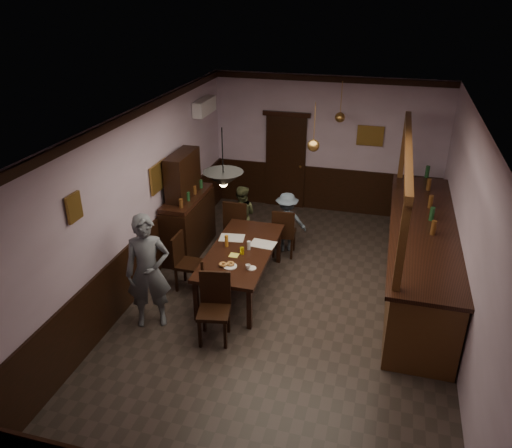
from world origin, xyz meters
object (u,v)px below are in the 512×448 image
(bar_counter, at_px, (419,256))
(chair_near, at_px, (214,304))
(pendant_iron, at_px, (223,179))
(soda_can, at_px, (242,251))
(person_seated_left, at_px, (241,216))
(coffee_cup, at_px, (248,267))
(sideboard, at_px, (187,214))
(person_standing, at_px, (148,272))
(pendant_brass_far, at_px, (340,118))
(chair_far_right, at_px, (284,231))
(pendant_brass_mid, at_px, (313,146))
(chair_side, at_px, (185,259))
(dining_table, at_px, (241,253))
(person_seated_right, at_px, (287,222))
(chair_far_left, at_px, (237,223))

(bar_counter, bearing_deg, chair_near, -143.72)
(pendant_iron, bearing_deg, soda_can, 85.60)
(person_seated_left, xyz_separation_m, coffee_cup, (0.75, -2.13, 0.19))
(chair_near, relative_size, sideboard, 0.52)
(chair_near, height_order, person_standing, person_standing)
(pendant_iron, height_order, pendant_brass_far, same)
(chair_far_right, height_order, pendant_brass_far, pendant_brass_far)
(coffee_cup, bearing_deg, person_seated_left, 108.90)
(chair_far_right, xyz_separation_m, sideboard, (-1.80, -0.28, 0.26))
(pendant_brass_mid, distance_m, pendant_brass_far, 2.01)
(person_standing, bearing_deg, soda_can, 22.00)
(chair_side, relative_size, pendant_brass_far, 1.21)
(dining_table, bearing_deg, soda_can, -66.56)
(chair_near, relative_size, chair_side, 1.05)
(soda_can, xyz_separation_m, sideboard, (-1.41, 1.13, -0.02))
(chair_far_right, height_order, pendant_brass_mid, pendant_brass_mid)
(dining_table, height_order, coffee_cup, coffee_cup)
(person_standing, xyz_separation_m, sideboard, (-0.32, 2.25, -0.11))
(chair_near, height_order, bar_counter, bar_counter)
(bar_counter, relative_size, pendant_iron, 5.39)
(pendant_brass_mid, bearing_deg, coffee_cup, -112.92)
(coffee_cup, distance_m, soda_can, 0.50)
(person_seated_left, height_order, sideboard, sideboard)
(dining_table, relative_size, soda_can, 18.41)
(chair_far_right, bearing_deg, person_seated_right, -92.36)
(chair_far_left, xyz_separation_m, chair_side, (-0.46, -1.46, -0.04))
(soda_can, distance_m, sideboard, 1.81)
(sideboard, height_order, pendant_iron, pendant_iron)
(soda_can, bearing_deg, chair_far_right, 74.76)
(person_seated_left, bearing_deg, pendant_brass_far, -143.63)
(chair_near, bearing_deg, coffee_cup, 57.53)
(pendant_brass_far, bearing_deg, chair_side, -122.97)
(person_seated_left, relative_size, bar_counter, 0.27)
(pendant_brass_far, bearing_deg, bar_counter, -52.81)
(chair_far_left, relative_size, soda_can, 8.84)
(person_seated_right, relative_size, pendant_iron, 1.41)
(pendant_iron, bearing_deg, sideboard, 127.22)
(pendant_iron, xyz_separation_m, pendant_brass_far, (1.15, 3.81, 0.02))
(chair_far_right, relative_size, person_seated_right, 0.82)
(coffee_cup, height_order, pendant_brass_far, pendant_brass_far)
(pendant_brass_mid, bearing_deg, chair_far_left, 169.89)
(dining_table, relative_size, person_standing, 1.23)
(dining_table, distance_m, coffee_cup, 0.66)
(person_seated_right, relative_size, pendant_brass_far, 1.45)
(person_seated_right, distance_m, pendant_iron, 2.93)
(chair_far_right, bearing_deg, person_seated_left, -20.49)
(coffee_cup, height_order, pendant_brass_mid, pendant_brass_mid)
(person_standing, xyz_separation_m, person_seated_left, (0.57, 2.81, -0.28))
(coffee_cup, xyz_separation_m, bar_counter, (2.56, 1.36, -0.16))
(chair_far_left, relative_size, coffee_cup, 13.26)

